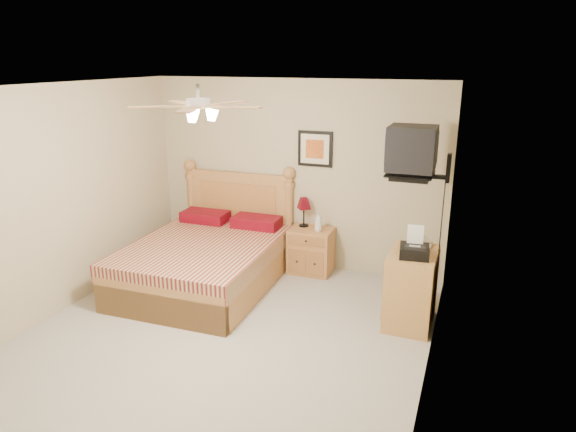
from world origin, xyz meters
name	(u,v)px	position (x,y,z in m)	size (l,w,h in m)	color
floor	(220,341)	(0.00, 0.00, 0.00)	(4.50, 4.50, 0.00)	#9B968C
ceiling	(209,87)	(0.00, 0.00, 2.50)	(4.00, 4.50, 0.04)	white
wall_back	(296,175)	(0.00, 2.25, 1.25)	(4.00, 0.04, 2.50)	tan
wall_front	(19,344)	(0.00, -2.25, 1.25)	(4.00, 0.04, 2.50)	tan
wall_left	(49,204)	(-2.00, 0.00, 1.25)	(0.04, 4.50, 2.50)	tan
wall_right	(435,251)	(2.00, 0.00, 1.25)	(0.04, 4.50, 2.50)	tan
bed	(203,234)	(-0.80, 1.12, 0.69)	(1.61, 2.12, 1.37)	#A96932
nightstand	(311,251)	(0.30, 2.00, 0.30)	(0.56, 0.42, 0.60)	#9F6431
table_lamp	(304,212)	(0.17, 2.09, 0.80)	(0.21, 0.21, 0.39)	#540611
lotion_bottle	(318,222)	(0.41, 1.96, 0.73)	(0.10, 0.10, 0.25)	silver
framed_picture	(315,149)	(0.27, 2.23, 1.62)	(0.46, 0.04, 0.46)	black
dresser	(411,288)	(1.73, 1.06, 0.41)	(0.48, 0.69, 0.81)	#B18036
fax_machine	(415,243)	(1.75, 0.94, 0.97)	(0.29, 0.31, 0.31)	black
magazine_lower	(413,243)	(1.68, 1.32, 0.83)	(0.20, 0.26, 0.02)	beige
magazine_upper	(413,240)	(1.68, 1.35, 0.85)	(0.18, 0.24, 0.02)	gray
wall_tv	(426,153)	(1.75, 1.34, 1.81)	(0.56, 0.46, 0.58)	black
ceiling_fan	(198,106)	(0.00, -0.20, 2.36)	(1.14, 1.14, 0.28)	white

